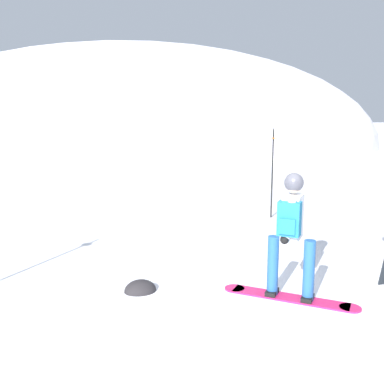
% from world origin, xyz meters
% --- Properties ---
extents(ground_plane, '(300.00, 300.00, 0.00)m').
position_xyz_m(ground_plane, '(0.00, 0.00, 0.00)').
color(ground_plane, white).
extents(ridge_peak_main, '(41.29, 37.17, 16.71)m').
position_xyz_m(ridge_peak_main, '(6.68, 34.00, 0.00)').
color(ridge_peak_main, white).
rests_on(ridge_peak_main, ground).
extents(snowboarder_main, '(1.38, 1.39, 1.71)m').
position_xyz_m(snowboarder_main, '(0.45, 0.45, 0.92)').
color(snowboarder_main, '#D11E5B').
rests_on(snowboarder_main, ground).
extents(piste_marker_near, '(0.20, 0.20, 2.19)m').
position_xyz_m(piste_marker_near, '(2.76, 4.82, 1.24)').
color(piste_marker_near, black).
rests_on(piste_marker_near, ground).
extents(rock_dark, '(0.46, 0.39, 0.32)m').
position_xyz_m(rock_dark, '(-1.35, 1.44, 0.00)').
color(rock_dark, '#282628').
rests_on(rock_dark, ground).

